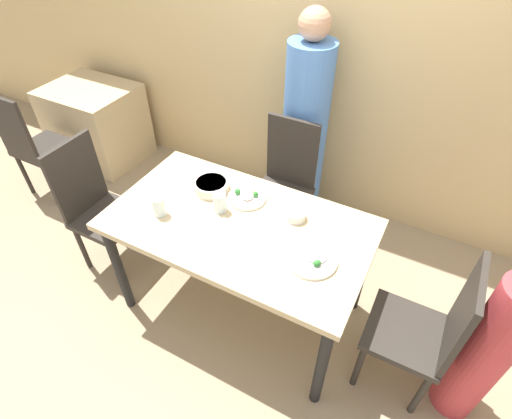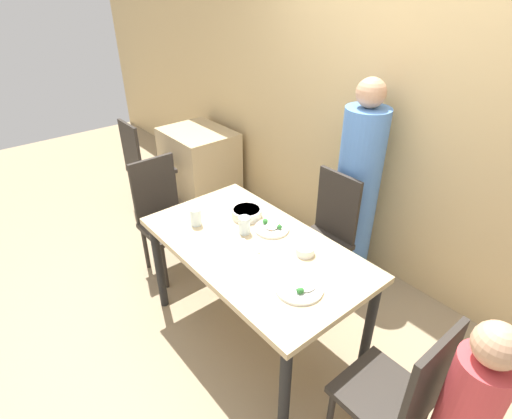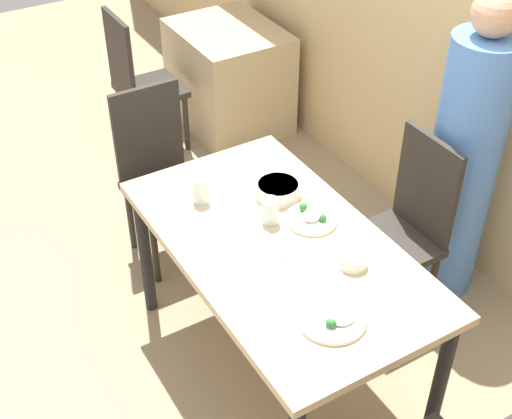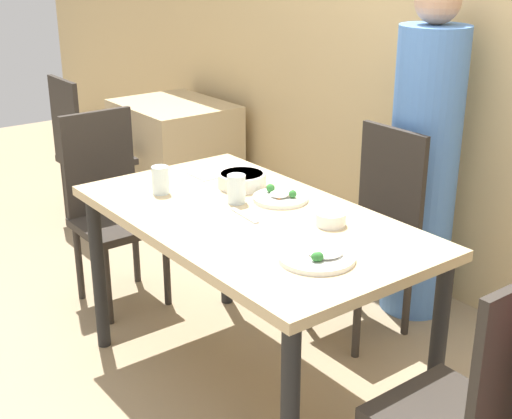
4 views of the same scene
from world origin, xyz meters
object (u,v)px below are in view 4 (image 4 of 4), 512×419
object	(u,v)px
person_adult	(424,166)
glass_water_tall	(236,189)
bowl_curry	(242,180)
plate_rice_adult	(280,197)
chair_adult_spot	(373,228)
chair_child_spot	(475,410)

from	to	relation	value
person_adult	glass_water_tall	distance (m)	1.05
bowl_curry	plate_rice_adult	world-z (taller)	bowl_curry
chair_adult_spot	glass_water_tall	world-z (taller)	chair_adult_spot
person_adult	plate_rice_adult	xyz separation A→B (m)	(0.00, -0.89, 0.04)
glass_water_tall	bowl_curry	bearing A→B (deg)	137.54
chair_child_spot	plate_rice_adult	distance (m)	1.18
chair_adult_spot	plate_rice_adult	world-z (taller)	chair_adult_spot
plate_rice_adult	glass_water_tall	bearing A→B (deg)	-118.77
bowl_curry	chair_child_spot	bearing A→B (deg)	-7.09
plate_rice_adult	person_adult	bearing A→B (deg)	90.31
person_adult	bowl_curry	bearing A→B (deg)	-103.87
person_adult	bowl_curry	world-z (taller)	person_adult
person_adult	bowl_curry	xyz separation A→B (m)	(-0.23, -0.91, 0.06)
bowl_curry	plate_rice_adult	distance (m)	0.23
chair_adult_spot	plate_rice_adult	bearing A→B (deg)	-89.52
chair_child_spot	bowl_curry	xyz separation A→B (m)	(-1.36, 0.17, 0.30)
chair_adult_spot	person_adult	distance (m)	0.41
person_adult	chair_child_spot	bearing A→B (deg)	-43.62
chair_child_spot	glass_water_tall	bearing A→B (deg)	-91.78
person_adult	plate_rice_adult	world-z (taller)	person_adult
chair_child_spot	chair_adult_spot	bearing A→B (deg)	-123.62
chair_child_spot	plate_rice_adult	xyz separation A→B (m)	(-1.13, 0.20, 0.28)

